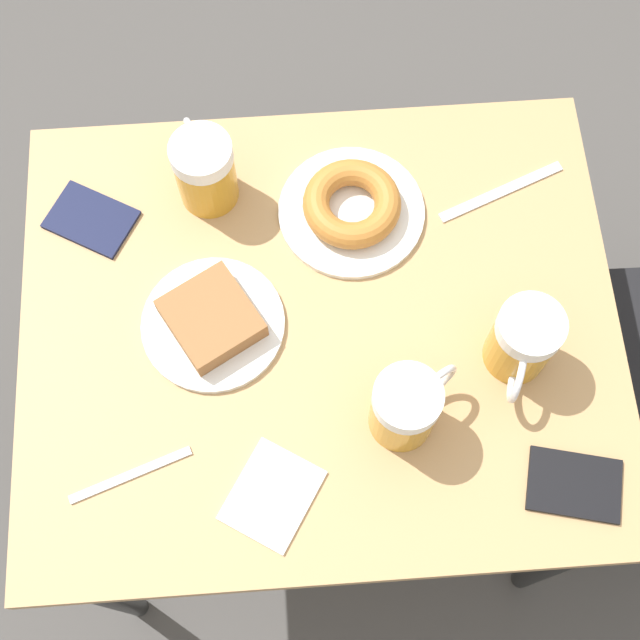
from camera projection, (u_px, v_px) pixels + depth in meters
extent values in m
plane|color=#474442|center=(320.00, 441.00, 1.97)|extent=(8.00, 8.00, 0.00)
cube|color=tan|center=(320.00, 329.00, 1.31)|extent=(0.73, 0.87, 0.03)
cylinder|color=black|center=(108.00, 253.00, 1.75)|extent=(0.04, 0.04, 0.69)
cylinder|color=black|center=(102.00, 595.00, 1.52)|extent=(0.04, 0.04, 0.69)
cylinder|color=black|center=(507.00, 227.00, 1.77)|extent=(0.04, 0.04, 0.69)
cylinder|color=black|center=(562.00, 561.00, 1.54)|extent=(0.04, 0.04, 0.69)
cylinder|color=black|center=(564.00, 327.00, 1.84)|extent=(0.03, 0.03, 0.42)
cylinder|color=black|center=(591.00, 497.00, 1.71)|extent=(0.03, 0.03, 0.42)
cylinder|color=white|center=(213.00, 324.00, 1.29)|extent=(0.21, 0.21, 0.01)
cube|color=brown|center=(211.00, 318.00, 1.27)|extent=(0.16, 0.16, 0.04)
cylinder|color=white|center=(351.00, 212.00, 1.36)|extent=(0.22, 0.22, 0.01)
torus|color=#B2702D|center=(352.00, 204.00, 1.34)|extent=(0.15, 0.15, 0.04)
cylinder|color=#C68C23|center=(206.00, 176.00, 1.33)|extent=(0.09, 0.09, 0.10)
cylinder|color=white|center=(201.00, 153.00, 1.27)|extent=(0.09, 0.09, 0.03)
torus|color=silver|center=(195.00, 144.00, 1.33)|extent=(0.08, 0.03, 0.08)
cylinder|color=#C68C23|center=(403.00, 411.00, 1.20)|extent=(0.09, 0.09, 0.10)
cylinder|color=white|center=(408.00, 398.00, 1.14)|extent=(0.09, 0.09, 0.03)
torus|color=silver|center=(433.00, 386.00, 1.20)|extent=(0.05, 0.07, 0.08)
cylinder|color=#C68C23|center=(521.00, 343.00, 1.23)|extent=(0.09, 0.09, 0.10)
cylinder|color=white|center=(531.00, 327.00, 1.17)|extent=(0.09, 0.09, 0.03)
torus|color=silver|center=(517.00, 373.00, 1.20)|extent=(0.08, 0.03, 0.08)
cube|color=white|center=(272.00, 495.00, 1.21)|extent=(0.16, 0.15, 0.00)
cube|color=silver|center=(131.00, 475.00, 1.22)|extent=(0.07, 0.17, 0.00)
cube|color=silver|center=(501.00, 192.00, 1.38)|extent=(0.09, 0.20, 0.00)
cube|color=#141938|center=(91.00, 219.00, 1.36)|extent=(0.14, 0.15, 0.01)
cube|color=black|center=(574.00, 485.00, 1.21)|extent=(0.12, 0.14, 0.01)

